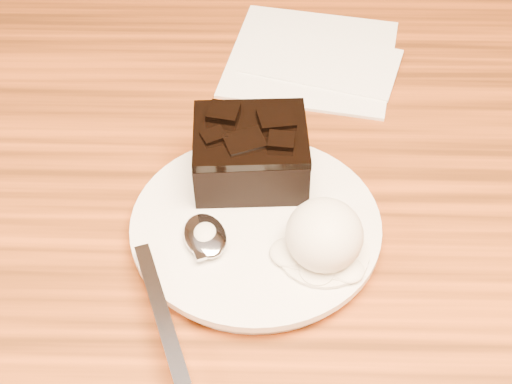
{
  "coord_description": "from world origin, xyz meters",
  "views": [
    {
      "loc": [
        0.02,
        -0.35,
        1.2
      ],
      "look_at": [
        0.01,
        0.04,
        0.79
      ],
      "focal_mm": 51.14,
      "sensor_mm": 36.0,
      "label": 1
    }
  ],
  "objects_px": {
    "ice_cream_scoop": "(324,235)",
    "napkin": "(311,57)",
    "spoon": "(205,237)",
    "plate": "(256,228)",
    "brownie": "(250,155)"
  },
  "relations": [
    {
      "from": "plate",
      "to": "ice_cream_scoop",
      "type": "bearing_deg",
      "value": -30.43
    },
    {
      "from": "ice_cream_scoop",
      "to": "napkin",
      "type": "xyz_separation_m",
      "value": [
        0.0,
        0.27,
        -0.03
      ]
    },
    {
      "from": "plate",
      "to": "brownie",
      "type": "distance_m",
      "value": 0.06
    },
    {
      "from": "ice_cream_scoop",
      "to": "brownie",
      "type": "bearing_deg",
      "value": 124.23
    },
    {
      "from": "plate",
      "to": "spoon",
      "type": "bearing_deg",
      "value": -150.59
    },
    {
      "from": "ice_cream_scoop",
      "to": "spoon",
      "type": "relative_size",
      "value": 0.34
    },
    {
      "from": "napkin",
      "to": "spoon",
      "type": "bearing_deg",
      "value": -109.2
    },
    {
      "from": "plate",
      "to": "brownie",
      "type": "height_order",
      "value": "brownie"
    },
    {
      "from": "spoon",
      "to": "plate",
      "type": "bearing_deg",
      "value": 9.36
    },
    {
      "from": "ice_cream_scoop",
      "to": "napkin",
      "type": "relative_size",
      "value": 0.38
    },
    {
      "from": "plate",
      "to": "napkin",
      "type": "height_order",
      "value": "plate"
    },
    {
      "from": "spoon",
      "to": "brownie",
      "type": "bearing_deg",
      "value": 46.31
    },
    {
      "from": "plate",
      "to": "brownie",
      "type": "xyz_separation_m",
      "value": [
        -0.01,
        0.05,
        0.03
      ]
    },
    {
      "from": "brownie",
      "to": "spoon",
      "type": "height_order",
      "value": "brownie"
    },
    {
      "from": "plate",
      "to": "brownie",
      "type": "relative_size",
      "value": 2.18
    }
  ]
}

